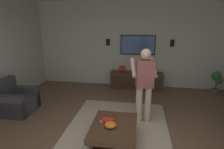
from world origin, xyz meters
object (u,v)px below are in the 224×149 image
object	(u,v)px
tv	(138,45)
book	(108,120)
wall_speaker_right	(108,42)
wall_speaker_left	(172,43)
bowl	(110,125)
coffee_table	(114,130)
person_standing	(144,82)
remote_white	(104,121)
media_console	(136,80)
vase_round	(122,69)
potted_plant_short	(217,80)
armchair	(15,101)

from	to	relation	value
tv	book	size ratio (longest dim) A/B	5.15
wall_speaker_right	wall_speaker_left	bearing A→B (deg)	-90.00
tv	bowl	bearing A→B (deg)	-6.22
wall_speaker_left	coffee_table	bearing A→B (deg)	156.70
person_standing	bowl	xyz separation A→B (m)	(-1.01, 0.57, -0.49)
remote_white	book	world-z (taller)	book
media_console	person_standing	bearing A→B (deg)	5.70
person_standing	book	size ratio (longest dim) A/B	7.45
book	vase_round	xyz separation A→B (m)	(2.88, 0.04, 0.24)
person_standing	remote_white	bearing A→B (deg)	129.25
vase_round	wall_speaker_right	world-z (taller)	wall_speaker_right
media_console	person_standing	xyz separation A→B (m)	(-2.08, -0.21, 0.66)
vase_round	potted_plant_short	bearing A→B (deg)	-93.76
coffee_table	armchair	bearing A→B (deg)	71.39
potted_plant_short	vase_round	bearing A→B (deg)	86.24
media_console	remote_white	distance (m)	2.97
armchair	remote_white	distance (m)	2.53
bowl	vase_round	distance (m)	3.08
wall_speaker_left	armchair	bearing A→B (deg)	120.88
tv	person_standing	size ratio (longest dim) A/B	0.69
tv	remote_white	distance (m)	3.36
bowl	potted_plant_short	bearing A→B (deg)	-43.95
tv	book	world-z (taller)	tv
media_console	tv	bearing A→B (deg)	-180.00
wall_speaker_left	media_console	bearing A→B (deg)	103.10
potted_plant_short	remote_white	bearing A→B (deg)	132.99
media_console	potted_plant_short	xyz separation A→B (m)	(-0.21, -2.41, 0.21)
wall_speaker_right	armchair	bearing A→B (deg)	141.43
potted_plant_short	bowl	xyz separation A→B (m)	(-2.88, 2.77, -0.03)
potted_plant_short	wall_speaker_left	world-z (taller)	wall_speaker_left
person_standing	potted_plant_short	bearing A→B (deg)	-60.42
book	coffee_table	bearing A→B (deg)	-23.59
bowl	wall_speaker_right	distance (m)	3.56
coffee_table	remote_white	world-z (taller)	remote_white
book	wall_speaker_right	distance (m)	3.38
tv	vase_round	size ratio (longest dim) A/B	5.15
armchair	tv	size ratio (longest dim) A/B	0.73
potted_plant_short	wall_speaker_right	distance (m)	3.59
book	armchair	bearing A→B (deg)	178.60
coffee_table	person_standing	world-z (taller)	person_standing
tv	wall_speaker_right	xyz separation A→B (m)	(0.01, 1.00, 0.07)
tv	book	xyz separation A→B (m)	(-3.14, 0.44, -1.01)
media_console	tv	world-z (taller)	tv
potted_plant_short	bowl	world-z (taller)	potted_plant_short
coffee_table	remote_white	size ratio (longest dim) A/B	6.67
wall_speaker_left	potted_plant_short	bearing A→B (deg)	-109.40
armchair	coffee_table	distance (m)	2.73
vase_round	armchair	bearing A→B (deg)	131.12
person_standing	potted_plant_short	size ratio (longest dim) A/B	2.18
potted_plant_short	wall_speaker_right	bearing A→B (deg)	82.24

